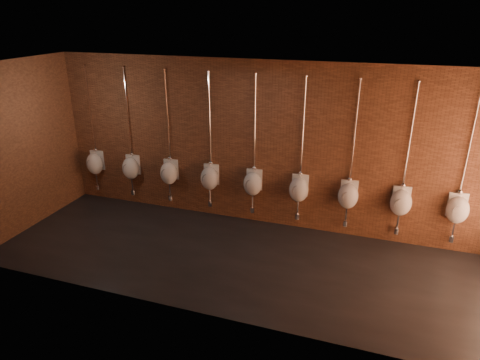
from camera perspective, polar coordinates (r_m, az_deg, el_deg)
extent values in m
plane|color=black|center=(7.53, -0.54, -10.46)|extent=(8.50, 8.50, 0.00)
cube|color=black|center=(6.41, -0.64, 14.46)|extent=(8.50, 3.00, 0.04)
cube|color=brown|center=(8.16, 2.88, 4.56)|extent=(8.50, 0.04, 3.20)
cube|color=brown|center=(5.53, -5.69, -4.32)|extent=(8.50, 0.04, 3.20)
cube|color=brown|center=(9.06, -26.95, 3.95)|extent=(0.04, 3.00, 3.20)
ellipsoid|color=white|center=(9.92, -18.81, 2.07)|extent=(0.41, 0.37, 0.49)
cube|color=white|center=(10.00, -18.44, 2.55)|extent=(0.32, 0.08, 0.44)
cylinder|color=#949494|center=(9.83, -19.25, 1.99)|extent=(0.21, 0.05, 0.21)
cylinder|color=white|center=(9.69, -19.31, 8.77)|extent=(0.03, 0.03, 1.85)
sphere|color=white|center=(9.90, -18.72, 3.88)|extent=(0.09, 0.09, 0.09)
cylinder|color=white|center=(9.54, -20.02, 14.17)|extent=(0.06, 0.06, 0.01)
cylinder|color=white|center=(10.04, -18.58, 0.25)|extent=(0.03, 0.03, 0.31)
cylinder|color=white|center=(10.12, -18.43, -0.89)|extent=(0.09, 0.09, 0.12)
cylinder|color=white|center=(10.18, -18.17, -0.73)|extent=(0.03, 0.16, 0.03)
ellipsoid|color=white|center=(9.42, -14.37, 1.52)|extent=(0.41, 0.37, 0.49)
cube|color=white|center=(9.50, -14.02, 2.04)|extent=(0.32, 0.08, 0.44)
cylinder|color=#949494|center=(9.31, -14.78, 1.43)|extent=(0.21, 0.05, 0.21)
cylinder|color=white|center=(9.17, -14.73, 8.58)|extent=(0.03, 0.03, 1.85)
sphere|color=white|center=(9.39, -14.25, 3.42)|extent=(0.09, 0.09, 0.09)
cylinder|color=white|center=(9.01, -15.30, 14.30)|extent=(0.06, 0.06, 0.01)
cylinder|color=white|center=(9.54, -14.18, -0.39)|extent=(0.03, 0.03, 0.31)
cylinder|color=white|center=(9.62, -14.06, -1.58)|extent=(0.09, 0.09, 0.12)
cylinder|color=white|center=(9.68, -13.82, -1.40)|extent=(0.03, 0.16, 0.03)
ellipsoid|color=white|center=(8.98, -9.47, 0.90)|extent=(0.41, 0.37, 0.49)
cube|color=white|center=(9.06, -9.13, 1.45)|extent=(0.32, 0.08, 0.44)
cylinder|color=#949494|center=(8.87, -9.84, 0.81)|extent=(0.21, 0.05, 0.21)
cylinder|color=white|center=(8.72, -9.64, 8.31)|extent=(0.03, 0.03, 1.85)
sphere|color=white|center=(8.95, -9.32, 2.90)|extent=(0.09, 0.09, 0.09)
cylinder|color=white|center=(8.55, -10.04, 14.35)|extent=(0.06, 0.06, 0.01)
cylinder|color=white|center=(9.10, -9.33, -1.09)|extent=(0.03, 0.03, 0.31)
cylinder|color=white|center=(9.19, -9.25, -2.33)|extent=(0.09, 0.09, 0.12)
cylinder|color=white|center=(9.25, -9.03, -2.14)|extent=(0.03, 0.16, 0.03)
ellipsoid|color=white|center=(8.61, -4.09, 0.22)|extent=(0.41, 0.37, 0.49)
cube|color=white|center=(8.69, -3.80, 0.79)|extent=(0.32, 0.08, 0.44)
cylinder|color=#949494|center=(8.49, -4.41, 0.11)|extent=(0.21, 0.05, 0.21)
cylinder|color=white|center=(8.33, -4.05, 7.94)|extent=(0.03, 0.03, 1.85)
sphere|color=white|center=(8.58, -3.92, 2.30)|extent=(0.09, 0.09, 0.09)
cylinder|color=white|center=(8.16, -4.22, 14.26)|extent=(0.06, 0.06, 0.01)
cylinder|color=white|center=(8.74, -4.04, -1.85)|extent=(0.03, 0.03, 0.31)
cylinder|color=white|center=(8.83, -4.00, -3.13)|extent=(0.09, 0.09, 0.12)
cylinder|color=white|center=(8.89, -3.80, -2.93)|extent=(0.03, 0.16, 0.03)
ellipsoid|color=white|center=(8.32, 1.70, -0.52)|extent=(0.41, 0.37, 0.49)
cube|color=white|center=(8.41, 1.94, 0.08)|extent=(0.32, 0.08, 0.44)
cylinder|color=#949494|center=(8.20, 1.45, -0.64)|extent=(0.21, 0.05, 0.21)
cylinder|color=white|center=(8.04, 2.00, 7.46)|extent=(0.03, 0.03, 1.85)
sphere|color=white|center=(8.29, 1.91, 1.63)|extent=(0.09, 0.09, 0.09)
cylinder|color=white|center=(7.86, 2.10, 14.00)|extent=(0.06, 0.06, 0.01)
cylinder|color=white|center=(8.46, 1.67, -2.65)|extent=(0.03, 0.03, 0.31)
cylinder|color=white|center=(8.55, 1.66, -3.96)|extent=(0.09, 0.09, 0.12)
cylinder|color=white|center=(8.62, 1.81, -3.74)|extent=(0.03, 0.16, 0.03)
ellipsoid|color=white|center=(8.13, 7.84, -1.30)|extent=(0.41, 0.37, 0.49)
cube|color=white|center=(8.22, 8.02, -0.67)|extent=(0.32, 0.08, 0.44)
cylinder|color=#949494|center=(8.00, 7.68, -1.44)|extent=(0.21, 0.05, 0.21)
cylinder|color=white|center=(7.84, 8.42, 6.85)|extent=(0.03, 0.03, 1.85)
sphere|color=white|center=(8.09, 8.07, 0.90)|extent=(0.09, 0.09, 0.09)
cylinder|color=white|center=(7.65, 8.82, 13.55)|extent=(0.06, 0.06, 0.01)
cylinder|color=white|center=(8.26, 7.72, -3.46)|extent=(0.03, 0.03, 0.31)
cylinder|color=white|center=(8.36, 7.64, -4.80)|extent=(0.09, 0.09, 0.12)
cylinder|color=white|center=(8.43, 7.75, -4.57)|extent=(0.03, 0.16, 0.03)
ellipsoid|color=white|center=(8.03, 14.21, -2.09)|extent=(0.41, 0.37, 0.49)
cube|color=white|center=(8.12, 14.32, -1.45)|extent=(0.32, 0.08, 0.44)
cylinder|color=#949494|center=(7.91, 14.14, -2.24)|extent=(0.21, 0.05, 0.21)
cylinder|color=white|center=(7.74, 15.08, 6.13)|extent=(0.03, 0.03, 1.85)
sphere|color=white|center=(8.00, 14.46, 0.13)|extent=(0.09, 0.09, 0.09)
cylinder|color=white|center=(7.55, 15.78, 12.89)|extent=(0.06, 0.06, 0.01)
cylinder|color=white|center=(8.17, 13.99, -4.26)|extent=(0.03, 0.03, 0.31)
cylinder|color=white|center=(8.27, 13.85, -5.61)|extent=(0.09, 0.09, 0.12)
cylinder|color=white|center=(8.34, 13.90, -5.36)|extent=(0.03, 0.16, 0.03)
ellipsoid|color=white|center=(8.04, 20.65, -2.86)|extent=(0.41, 0.37, 0.49)
cube|color=white|center=(8.13, 20.68, -2.21)|extent=(0.32, 0.08, 0.44)
cylinder|color=#949494|center=(7.91, 20.69, -3.02)|extent=(0.21, 0.05, 0.21)
cylinder|color=white|center=(7.75, 21.79, 5.32)|extent=(0.03, 0.03, 1.85)
sphere|color=white|center=(8.01, 20.93, -0.64)|extent=(0.09, 0.09, 0.09)
cylinder|color=white|center=(7.56, 22.79, 12.04)|extent=(0.06, 0.06, 0.01)
cylinder|color=white|center=(8.18, 20.33, -5.02)|extent=(0.03, 0.03, 0.31)
cylinder|color=white|center=(8.27, 20.14, -6.36)|extent=(0.09, 0.09, 0.12)
cylinder|color=white|center=(8.34, 20.14, -6.11)|extent=(0.03, 0.16, 0.03)
ellipsoid|color=white|center=(8.15, 27.01, -3.59)|extent=(0.41, 0.37, 0.49)
cube|color=white|center=(8.24, 26.97, -2.94)|extent=(0.32, 0.08, 0.44)
cylinder|color=#949494|center=(8.02, 27.15, -3.76)|extent=(0.21, 0.05, 0.21)
cylinder|color=white|center=(7.86, 28.38, 4.45)|extent=(0.03, 0.03, 1.85)
sphere|color=white|center=(8.12, 27.30, -1.40)|extent=(0.09, 0.09, 0.09)
cylinder|color=white|center=(8.28, 26.61, -5.71)|extent=(0.03, 0.03, 0.31)
cylinder|color=white|center=(8.38, 26.36, -7.02)|extent=(0.09, 0.09, 0.12)
cylinder|color=white|center=(8.45, 26.30, -6.77)|extent=(0.03, 0.16, 0.03)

